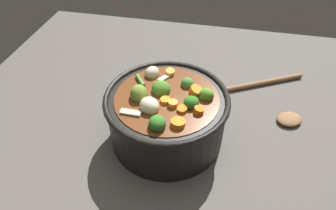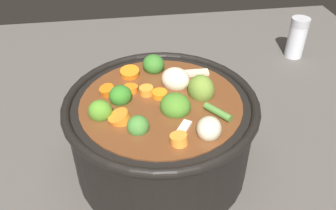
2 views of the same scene
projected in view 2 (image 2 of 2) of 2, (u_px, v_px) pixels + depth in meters
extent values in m
plane|color=#514C47|center=(162.00, 163.00, 0.54)|extent=(1.10, 1.10, 0.00)
cylinder|color=black|center=(161.00, 135.00, 0.51)|extent=(0.25, 0.25, 0.11)
torus|color=black|center=(161.00, 103.00, 0.47)|extent=(0.26, 0.26, 0.01)
cylinder|color=brown|center=(161.00, 132.00, 0.51)|extent=(0.22, 0.22, 0.11)
ellipsoid|color=#347923|center=(120.00, 96.00, 0.47)|extent=(0.04, 0.04, 0.03)
ellipsoid|color=#377828|center=(155.00, 64.00, 0.53)|extent=(0.04, 0.04, 0.03)
ellipsoid|color=#458135|center=(138.00, 126.00, 0.43)|extent=(0.03, 0.03, 0.03)
ellipsoid|color=#538D27|center=(100.00, 111.00, 0.45)|extent=(0.04, 0.04, 0.03)
ellipsoid|color=#487F26|center=(175.00, 106.00, 0.46)|extent=(0.06, 0.06, 0.03)
ellipsoid|color=olive|center=(201.00, 89.00, 0.48)|extent=(0.04, 0.05, 0.04)
cylinder|color=orange|center=(130.00, 74.00, 0.52)|extent=(0.03, 0.03, 0.02)
cylinder|color=orange|center=(131.00, 90.00, 0.49)|extent=(0.03, 0.03, 0.01)
cylinder|color=orange|center=(108.00, 92.00, 0.49)|extent=(0.03, 0.03, 0.02)
cylinder|color=orange|center=(179.00, 141.00, 0.41)|extent=(0.03, 0.03, 0.02)
cylinder|color=orange|center=(120.00, 119.00, 0.44)|extent=(0.03, 0.03, 0.02)
cylinder|color=orange|center=(163.00, 95.00, 0.48)|extent=(0.02, 0.02, 0.01)
cylinder|color=orange|center=(147.00, 92.00, 0.48)|extent=(0.02, 0.02, 0.02)
ellipsoid|color=beige|center=(176.00, 79.00, 0.50)|extent=(0.06, 0.06, 0.03)
ellipsoid|color=beige|center=(209.00, 129.00, 0.42)|extent=(0.04, 0.04, 0.03)
cylinder|color=#518537|center=(218.00, 112.00, 0.45)|extent=(0.03, 0.04, 0.01)
cube|color=beige|center=(195.00, 73.00, 0.52)|extent=(0.04, 0.01, 0.01)
cube|color=beige|center=(183.00, 129.00, 0.43)|extent=(0.03, 0.03, 0.01)
cylinder|color=silver|center=(296.00, 41.00, 0.78)|extent=(0.04, 0.04, 0.07)
cylinder|color=#B7B7BC|center=(301.00, 22.00, 0.75)|extent=(0.04, 0.04, 0.02)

